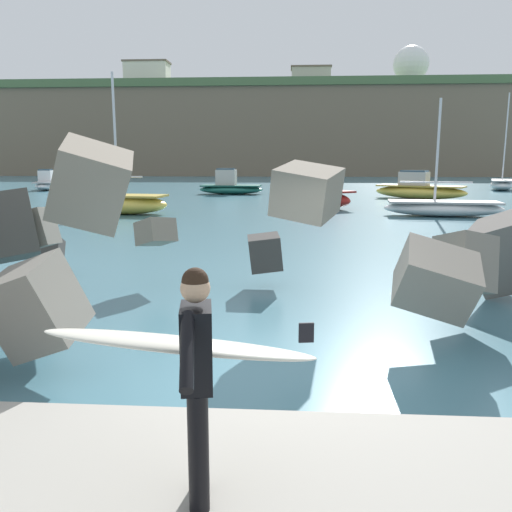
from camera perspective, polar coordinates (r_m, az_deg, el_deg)
The scene contains 14 objects.
ground_plane at distance 7.29m, azimuth 1.10°, elevation -11.63°, with size 400.00×400.00×0.00m, color #42707F.
breakwater_jetty at distance 8.45m, azimuth -8.70°, elevation 1.23°, with size 31.06×7.71×3.20m.
surfer_with_board at distance 3.95m, azimuth -6.90°, elevation -11.48°, with size 2.12×1.29×1.78m.
boat_near_left at distance 41.13m, azimuth -2.84°, elevation 7.57°, with size 5.07×2.30×2.00m.
boat_near_centre at distance 51.14m, azimuth 25.17°, elevation 7.10°, with size 3.52×5.53×8.29m.
boat_near_right at distance 30.32m, azimuth 6.55°, elevation 6.68°, with size 4.57×5.81×2.27m.
boat_mid_left at distance 37.96m, azimuth 17.32°, elevation 6.91°, with size 6.41×4.75×1.95m.
boat_mid_centre at distance 50.03m, azimuth -21.76°, elevation 7.33°, with size 2.76×4.80×1.83m.
boat_far_left at distance 27.18m, azimuth -14.12°, elevation 5.60°, with size 4.64×2.43×6.85m.
boat_far_centre at distance 26.86m, azimuth 19.68°, elevation 4.99°, with size 5.76×2.47×5.51m.
headland_bluff at distance 99.75m, azimuth 0.11°, elevation 13.21°, with size 86.57×37.70×14.59m.
radar_dome at distance 106.65m, azimuth 16.48°, elevation 18.93°, with size 6.49×6.49×8.55m.
station_building_west at distance 99.15m, azimuth -11.73°, elevation 18.64°, with size 7.85×4.24×4.83m.
station_building_central at distance 104.63m, azimuth 5.97°, elevation 18.40°, with size 7.52×5.23×4.98m.
Camera 1 is at (0.32, -6.74, 2.76)m, focal length 36.79 mm.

